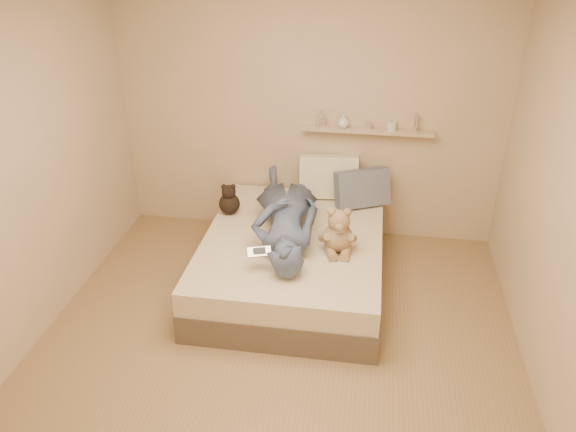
% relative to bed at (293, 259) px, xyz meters
% --- Properties ---
extents(room, '(3.80, 3.80, 3.80)m').
position_rel_bed_xyz_m(room, '(0.00, -0.93, 1.08)').
color(room, '#8E6D49').
rests_on(room, ground).
extents(bed, '(1.50, 1.90, 0.45)m').
position_rel_bed_xyz_m(bed, '(0.00, 0.00, 0.00)').
color(bed, brown).
rests_on(bed, floor).
extents(game_console, '(0.19, 0.13, 0.06)m').
position_rel_bed_xyz_m(game_console, '(-0.18, -0.52, 0.38)').
color(game_console, '#B5B7BC').
rests_on(game_console, bed).
extents(teddy_bear, '(0.32, 0.32, 0.40)m').
position_rel_bed_xyz_m(teddy_bear, '(0.39, -0.17, 0.39)').
color(teddy_bear, '#9E7F56').
rests_on(teddy_bear, bed).
extents(dark_plush, '(0.19, 0.19, 0.29)m').
position_rel_bed_xyz_m(dark_plush, '(-0.63, 0.33, 0.35)').
color(dark_plush, black).
rests_on(dark_plush, bed).
extents(pillow_cream, '(0.57, 0.30, 0.42)m').
position_rel_bed_xyz_m(pillow_cream, '(0.21, 0.83, 0.43)').
color(pillow_cream, '#F5EBC2').
rests_on(pillow_cream, bed).
extents(pillow_grey, '(0.55, 0.42, 0.36)m').
position_rel_bed_xyz_m(pillow_grey, '(0.54, 0.69, 0.40)').
color(pillow_grey, slate).
rests_on(pillow_grey, bed).
extents(person, '(0.78, 1.59, 0.37)m').
position_rel_bed_xyz_m(person, '(-0.07, 0.07, 0.41)').
color(person, slate).
rests_on(person, bed).
extents(wall_shelf, '(1.20, 0.12, 0.03)m').
position_rel_bed_xyz_m(wall_shelf, '(0.55, 0.91, 0.88)').
color(wall_shelf, tan).
rests_on(wall_shelf, wall_back).
extents(shelf_bottles, '(0.92, 0.14, 0.17)m').
position_rel_bed_xyz_m(shelf_bottles, '(0.42, 0.91, 0.95)').
color(shelf_bottles, silver).
rests_on(shelf_bottles, wall_shelf).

